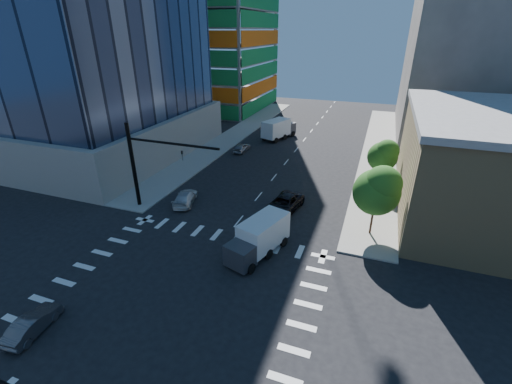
% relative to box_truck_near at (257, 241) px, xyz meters
% --- Properties ---
extents(ground, '(160.00, 160.00, 0.00)m').
position_rel_box_truck_near_xyz_m(ground, '(-3.63, -7.32, -1.36)').
color(ground, black).
rests_on(ground, ground).
extents(road_markings, '(20.00, 20.00, 0.01)m').
position_rel_box_truck_near_xyz_m(road_markings, '(-3.63, -7.32, -1.35)').
color(road_markings, silver).
rests_on(road_markings, ground).
extents(sidewalk_ne, '(5.00, 60.00, 0.15)m').
position_rel_box_truck_near_xyz_m(sidewalk_ne, '(8.87, 32.68, -1.28)').
color(sidewalk_ne, gray).
rests_on(sidewalk_ne, ground).
extents(sidewalk_nw, '(5.00, 60.00, 0.15)m').
position_rel_box_truck_near_xyz_m(sidewalk_nw, '(-16.13, 32.68, -1.28)').
color(sidewalk_nw, gray).
rests_on(sidewalk_nw, ground).
extents(bg_building_ne, '(24.00, 30.00, 28.00)m').
position_rel_box_truck_near_xyz_m(bg_building_ne, '(23.37, 47.68, 12.64)').
color(bg_building_ne, '#5D5853').
rests_on(bg_building_ne, ground).
extents(signal_mast_nw, '(10.20, 0.40, 9.00)m').
position_rel_box_truck_near_xyz_m(signal_mast_nw, '(-13.63, 4.18, 4.14)').
color(signal_mast_nw, black).
rests_on(signal_mast_nw, sidewalk_nw).
extents(tree_south, '(4.16, 4.16, 6.82)m').
position_rel_box_truck_near_xyz_m(tree_south, '(8.99, 6.58, 3.33)').
color(tree_south, '#382316').
rests_on(tree_south, sidewalk_ne).
extents(tree_north, '(3.54, 3.52, 5.78)m').
position_rel_box_truck_near_xyz_m(tree_north, '(9.29, 18.58, 2.63)').
color(tree_north, '#382316').
rests_on(tree_north, sidewalk_ne).
extents(car_nb_far, '(3.53, 6.10, 1.60)m').
position_rel_box_truck_near_xyz_m(car_nb_far, '(0.03, 8.39, -0.56)').
color(car_nb_far, black).
rests_on(car_nb_far, ground).
extents(car_sb_near, '(3.13, 5.09, 1.38)m').
position_rel_box_truck_near_xyz_m(car_sb_near, '(-10.67, 6.35, -0.67)').
color(car_sb_near, silver).
rests_on(car_sb_near, ground).
extents(car_sb_mid, '(1.77, 4.07, 1.37)m').
position_rel_box_truck_near_xyz_m(car_sb_mid, '(-11.42, 24.90, -0.67)').
color(car_sb_mid, '#9FA1A6').
rests_on(car_sb_mid, ground).
extents(car_sb_cross, '(1.78, 3.97, 1.27)m').
position_rel_box_truck_near_xyz_m(car_sb_cross, '(-10.52, -12.53, -0.72)').
color(car_sb_cross, '#4C4B51').
rests_on(car_sb_cross, ground).
extents(box_truck_near, '(4.12, 6.32, 3.06)m').
position_rel_box_truck_near_xyz_m(box_truck_near, '(0.00, 0.00, 0.00)').
color(box_truck_near, black).
rests_on(box_truck_near, ground).
extents(box_truck_far, '(4.76, 7.03, 3.40)m').
position_rel_box_truck_near_xyz_m(box_truck_far, '(-8.00, 33.96, 0.15)').
color(box_truck_far, black).
rests_on(box_truck_far, ground).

